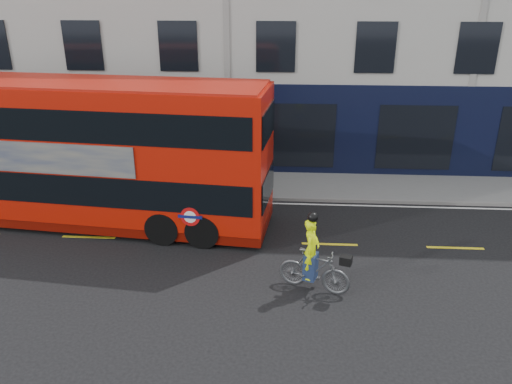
{
  "coord_description": "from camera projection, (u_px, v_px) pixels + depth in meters",
  "views": [
    {
      "loc": [
        2.5,
        -12.96,
        7.72
      ],
      "look_at": [
        1.54,
        2.52,
        1.36
      ],
      "focal_mm": 35.0,
      "sensor_mm": 36.0,
      "label": 1
    }
  ],
  "objects": [
    {
      "name": "ground",
      "position": [
        200.0,
        264.0,
        15.04
      ],
      "size": [
        120.0,
        120.0,
        0.0
      ],
      "primitive_type": "plane",
      "color": "black",
      "rests_on": "ground"
    },
    {
      "name": "lane_dashes",
      "position": [
        208.0,
        241.0,
        16.42
      ],
      "size": [
        58.0,
        0.12,
        0.01
      ],
      "primitive_type": null,
      "color": "yellow",
      "rests_on": "ground"
    },
    {
      "name": "road_edge_line",
      "position": [
        220.0,
        202.0,
        19.37
      ],
      "size": [
        58.0,
        0.1,
        0.01
      ],
      "primitive_type": "cube",
      "color": "silver",
      "rests_on": "ground"
    },
    {
      "name": "cyclist",
      "position": [
        314.0,
        265.0,
        13.5
      ],
      "size": [
        2.08,
        1.21,
        2.32
      ],
      "rotation": [
        0.0,
        0.0,
        -0.34
      ],
      "color": "#4D5053",
      "rests_on": "ground"
    },
    {
      "name": "pavement",
      "position": [
        226.0,
        184.0,
        21.01
      ],
      "size": [
        60.0,
        3.0,
        0.12
      ],
      "primitive_type": "cube",
      "color": "slate",
      "rests_on": "ground"
    },
    {
      "name": "bus",
      "position": [
        90.0,
        153.0,
        16.85
      ],
      "size": [
        12.5,
        4.02,
        4.96
      ],
      "rotation": [
        0.0,
        0.0,
        -0.1
      ],
      "color": "#BC1507",
      "rests_on": "ground"
    },
    {
      "name": "kerb",
      "position": [
        221.0,
        198.0,
        19.63
      ],
      "size": [
        60.0,
        0.12,
        0.13
      ],
      "primitive_type": "cube",
      "color": "slate",
      "rests_on": "ground"
    }
  ]
}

